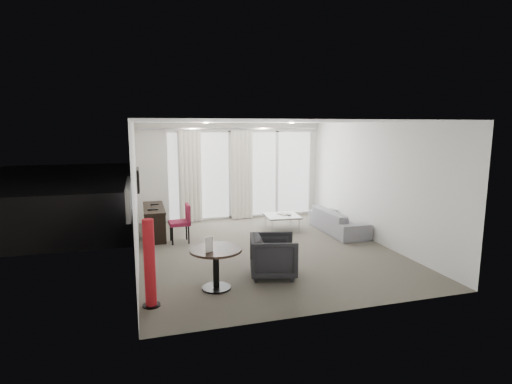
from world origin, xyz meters
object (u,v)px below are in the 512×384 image
object	(u,v)px
tub_armchair	(273,256)
coffee_table	(282,222)
red_lamp	(150,263)
desk_chair	(179,223)
round_table	(216,269)
rattan_chair_a	(238,194)
desk	(154,222)
rattan_chair_b	(287,189)
sofa	(338,221)

from	to	relation	value
tub_armchair	coffee_table	distance (m)	3.11
red_lamp	coffee_table	bearing A→B (deg)	47.21
desk_chair	round_table	world-z (taller)	desk_chair
round_table	rattan_chair_a	world-z (taller)	rattan_chair_a
coffee_table	round_table	bearing A→B (deg)	-125.33
round_table	coffee_table	xyz separation A→B (m)	(2.22, 3.14, -0.14)
red_lamp	desk	bearing A→B (deg)	87.08
red_lamp	rattan_chair_a	size ratio (longest dim) A/B	1.65
tub_armchair	desk_chair	bearing A→B (deg)	41.99
desk	round_table	world-z (taller)	desk
round_table	rattan_chair_b	distance (m)	7.51
desk_chair	sofa	world-z (taller)	desk_chair
red_lamp	tub_armchair	world-z (taller)	red_lamp
desk_chair	coffee_table	distance (m)	2.57
desk_chair	tub_armchair	bearing A→B (deg)	-63.40
desk_chair	rattan_chair_a	world-z (taller)	desk_chair
round_table	coffee_table	world-z (taller)	round_table
desk	round_table	distance (m)	3.46
rattan_chair_a	coffee_table	bearing A→B (deg)	-65.14
red_lamp	rattan_chair_b	bearing A→B (deg)	56.19
coffee_table	rattan_chair_a	world-z (taller)	rattan_chair_a
round_table	rattan_chair_b	size ratio (longest dim) A/B	0.97
red_lamp	sofa	xyz separation A→B (m)	(4.43, 2.87, -0.36)
red_lamp	sofa	size ratio (longest dim) A/B	0.67
desk	rattan_chair_b	distance (m)	5.48
tub_armchair	sofa	bearing A→B (deg)	-33.34
coffee_table	sofa	bearing A→B (deg)	-26.79
desk	red_lamp	bearing A→B (deg)	-92.92
desk_chair	rattan_chair_a	size ratio (longest dim) A/B	1.11
coffee_table	desk_chair	bearing A→B (deg)	-170.78
sofa	rattan_chair_b	distance (m)	4.05
round_table	rattan_chair_b	bearing A→B (deg)	61.06
tub_armchair	rattan_chair_b	xyz separation A→B (m)	(2.60, 6.30, 0.07)
desk	rattan_chair_a	world-z (taller)	rattan_chair_a
red_lamp	desk_chair	bearing A→B (deg)	77.20
round_table	sofa	world-z (taller)	round_table
desk	desk_chair	world-z (taller)	desk_chair
red_lamp	rattan_chair_a	bearing A→B (deg)	66.60
red_lamp	rattan_chair_a	world-z (taller)	red_lamp
sofa	coffee_table	bearing A→B (deg)	63.21
desk_chair	red_lamp	xyz separation A→B (m)	(-0.70, -3.07, 0.21)
desk	tub_armchair	xyz separation A→B (m)	(1.84, -3.10, 0.01)
desk_chair	sofa	bearing A→B (deg)	-5.01
desk	desk_chair	bearing A→B (deg)	-51.61
round_table	red_lamp	xyz separation A→B (m)	(-1.00, -0.34, 0.30)
rattan_chair_b	round_table	bearing A→B (deg)	-130.04
tub_armchair	coffee_table	xyz separation A→B (m)	(1.19, 2.86, -0.17)
red_lamp	rattan_chair_b	distance (m)	8.32
desk_chair	rattan_chair_b	distance (m)	5.50
red_lamp	round_table	bearing A→B (deg)	18.95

